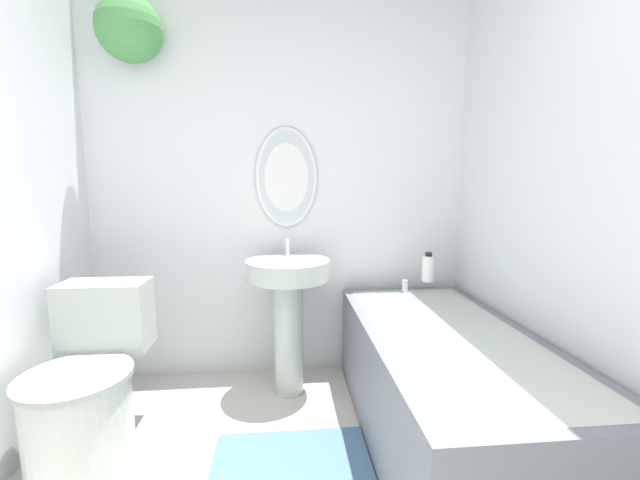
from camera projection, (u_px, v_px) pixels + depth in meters
name	position (u px, v px, depth m)	size (l,w,h in m)	color
wall_back	(267.00, 171.00, 2.41)	(2.41, 0.35, 2.40)	silver
wall_right	(604.00, 189.00, 1.43)	(0.06, 2.35, 2.40)	silver
toilet	(88.00, 389.00, 1.73)	(0.45, 0.65, 0.75)	#B2BCB2
pedestal_sink	(288.00, 299.00, 2.24)	(0.47, 0.47, 0.89)	#B2BCB2
bathtub	(446.00, 386.00, 1.82)	(0.75, 1.52, 0.63)	slate
shampoo_bottle	(428.00, 268.00, 2.38)	(0.07, 0.07, 0.18)	white
bath_mat	(291.00, 458.00, 1.74)	(0.69, 0.37, 0.02)	#4C7093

